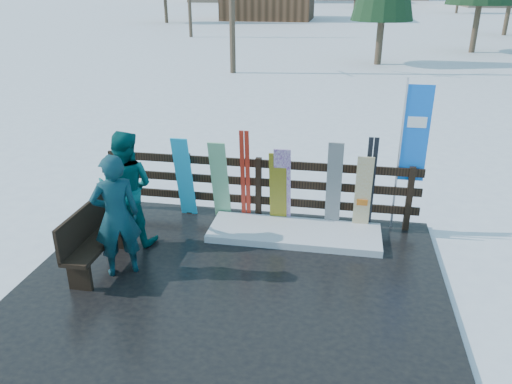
% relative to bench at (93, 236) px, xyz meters
% --- Properties ---
extents(ground, '(700.00, 700.00, 0.00)m').
position_rel_bench_xyz_m(ground, '(2.12, -0.09, -0.60)').
color(ground, white).
rests_on(ground, ground).
extents(deck, '(6.00, 5.00, 0.08)m').
position_rel_bench_xyz_m(deck, '(2.12, -0.09, -0.56)').
color(deck, black).
rests_on(deck, ground).
extents(fence, '(5.60, 0.10, 1.15)m').
position_rel_bench_xyz_m(fence, '(2.12, 2.11, 0.14)').
color(fence, black).
rests_on(fence, deck).
extents(snow_patch, '(2.87, 1.00, 0.12)m').
position_rel_bench_xyz_m(snow_patch, '(2.84, 1.51, -0.46)').
color(snow_patch, white).
rests_on(snow_patch, deck).
extents(bench, '(0.41, 1.50, 0.97)m').
position_rel_bench_xyz_m(bench, '(0.00, 0.00, 0.00)').
color(bench, black).
rests_on(bench, deck).
extents(snowboard_0, '(0.30, 0.40, 1.56)m').
position_rel_bench_xyz_m(snowboard_0, '(0.82, 1.89, 0.26)').
color(snowboard_0, '#20BAEE').
rests_on(snowboard_0, deck).
extents(snowboard_1, '(0.30, 0.41, 1.52)m').
position_rel_bench_xyz_m(snowboard_1, '(1.47, 1.89, 0.24)').
color(snowboard_1, silver).
rests_on(snowboard_1, deck).
extents(snowboard_2, '(0.30, 0.29, 1.37)m').
position_rel_bench_xyz_m(snowboard_2, '(2.50, 1.89, 0.17)').
color(snowboard_2, yellow).
rests_on(snowboard_2, deck).
extents(snowboard_3, '(0.28, 0.34, 1.46)m').
position_rel_bench_xyz_m(snowboard_3, '(2.58, 1.89, 0.21)').
color(snowboard_3, white).
rests_on(snowboard_3, deck).
extents(snowboard_4, '(0.25, 0.25, 1.60)m').
position_rel_bench_xyz_m(snowboard_4, '(3.45, 1.89, 0.29)').
color(snowboard_4, black).
rests_on(snowboard_4, deck).
extents(snowboard_5, '(0.27, 0.18, 1.38)m').
position_rel_bench_xyz_m(snowboard_5, '(3.94, 1.89, 0.17)').
color(snowboard_5, white).
rests_on(snowboard_5, deck).
extents(ski_pair_a, '(0.16, 0.19, 1.70)m').
position_rel_bench_xyz_m(ski_pair_a, '(1.91, 1.96, 0.33)').
color(ski_pair_a, red).
rests_on(ski_pair_a, deck).
extents(ski_pair_b, '(0.17, 0.18, 1.69)m').
position_rel_bench_xyz_m(ski_pair_b, '(4.03, 1.96, 0.33)').
color(ski_pair_b, black).
rests_on(ski_pair_b, deck).
extents(rental_flag, '(0.45, 0.04, 2.60)m').
position_rel_bench_xyz_m(rental_flag, '(4.65, 2.16, 1.09)').
color(rental_flag, silver).
rests_on(rental_flag, deck).
extents(person_front, '(0.80, 0.73, 1.84)m').
position_rel_bench_xyz_m(person_front, '(0.45, -0.07, 0.40)').
color(person_front, '#0F4842').
rests_on(person_front, deck).
extents(person_back, '(0.93, 0.73, 1.89)m').
position_rel_bench_xyz_m(person_back, '(0.19, 0.87, 0.43)').
color(person_back, '#075353').
rests_on(person_back, deck).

